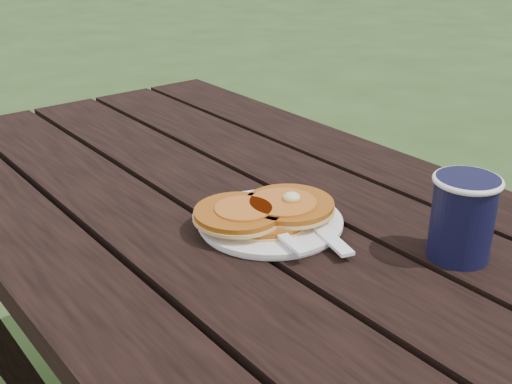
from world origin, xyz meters
TOP-DOWN VIEW (x-y plane):
  - plate at (-0.01, 0.12)m, footprint 0.27×0.27m
  - pancake_stack at (-0.02, 0.12)m, footprint 0.20×0.15m
  - knife at (0.02, 0.06)m, footprint 0.07×0.18m
  - fork at (-0.04, 0.06)m, footprint 0.06×0.16m
  - coffee_cup at (0.13, -0.11)m, footprint 0.09×0.09m

SIDE VIEW (x-z plane):
  - plate at x=-0.01m, z-range 0.75..0.76m
  - knife at x=0.02m, z-range 0.76..0.76m
  - fork at x=-0.04m, z-range 0.77..0.77m
  - pancake_stack at x=-0.02m, z-range 0.76..0.79m
  - coffee_cup at x=0.13m, z-range 0.76..0.87m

